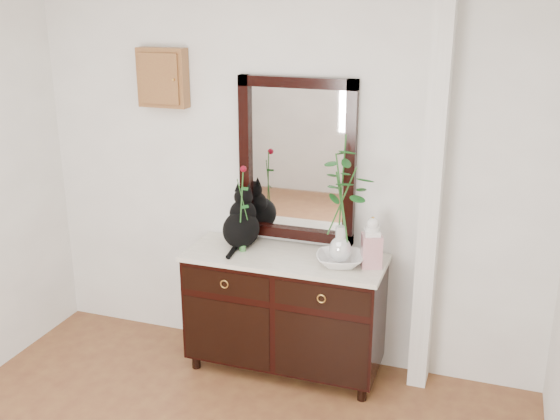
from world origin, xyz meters
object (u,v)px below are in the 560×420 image
at_px(lotus_bowl, 340,260).
at_px(sideboard, 285,307).
at_px(cat, 241,218).
at_px(ginger_jar, 372,241).

bearing_deg(lotus_bowl, sideboard, 175.17).
xyz_separation_m(cat, lotus_bowl, (0.72, -0.11, -0.16)).
bearing_deg(sideboard, ginger_jar, 1.64).
bearing_deg(sideboard, lotus_bowl, -4.83).
bearing_deg(cat, ginger_jar, -11.32).
bearing_deg(cat, lotus_bowl, -16.15).
distance_m(cat, ginger_jar, 0.91).
xyz_separation_m(sideboard, cat, (-0.34, 0.08, 0.58)).
relative_size(lotus_bowl, ginger_jar, 0.90).
bearing_deg(lotus_bowl, ginger_jar, 14.19).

